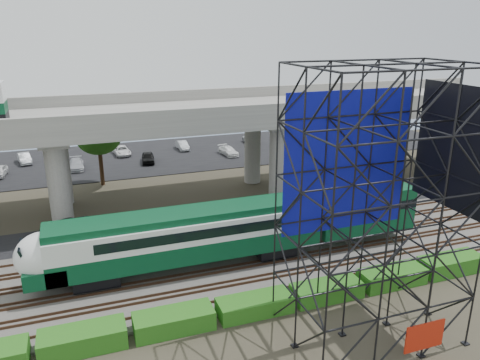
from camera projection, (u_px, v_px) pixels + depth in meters
name	position (u px, v px, depth m)	size (l,w,h in m)	color
ground	(218.00, 281.00, 32.24)	(140.00, 140.00, 0.00)	#474233
ballast_bed	(210.00, 267.00, 34.00)	(90.00, 12.00, 0.20)	slate
service_road	(184.00, 223.00, 41.62)	(90.00, 5.00, 0.08)	black
parking_lot	(144.00, 157.00, 62.64)	(90.00, 18.00, 0.08)	black
harbor_water	(125.00, 126.00, 82.32)	(140.00, 40.00, 0.03)	slate
rail_tracks	(210.00, 264.00, 33.94)	(90.00, 9.52, 0.16)	#472D1E
commuter_train	(219.00, 230.00, 33.34)	(29.30, 3.06, 4.30)	black
overpass	(152.00, 122.00, 43.52)	(80.00, 12.00, 12.40)	#9E9B93
scaffold_tower	(376.00, 210.00, 24.80)	(9.36, 6.36, 15.00)	black
hedge_strip	(255.00, 305.00, 28.54)	(34.60, 1.80, 1.20)	#1F5D15
trees	(119.00, 152.00, 43.46)	(40.94, 16.94, 7.69)	#382314
suv	(72.00, 226.00, 39.13)	(2.31, 5.00, 1.39)	black
parked_cars	(138.00, 154.00, 61.76)	(35.32, 9.25, 1.32)	silver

